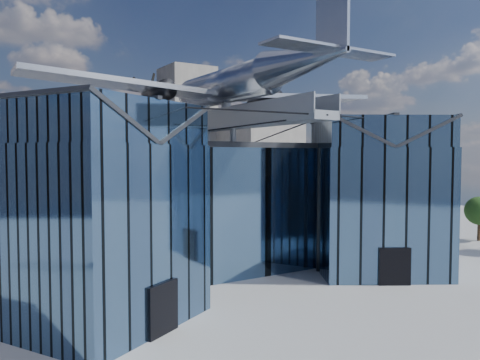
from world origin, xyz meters
TOP-DOWN VIEW (x-y plane):
  - ground_plane at (0.00, 0.00)m, footprint 120.00×120.00m
  - museum at (0.00, 5.82)m, footprint 32.88×24.50m
  - bg_towers at (1.45, 50.49)m, footprint 77.00×24.50m
  - tree_side_e at (29.51, 2.34)m, footprint 3.53×3.53m

SIDE VIEW (x-z plane):
  - ground_plane at x=0.00m, z-range 0.00..0.00m
  - tree_side_e at x=29.51m, z-range 0.82..5.48m
  - museum at x=0.00m, z-range -3.26..14.34m
  - bg_towers at x=1.45m, z-range -2.99..23.01m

